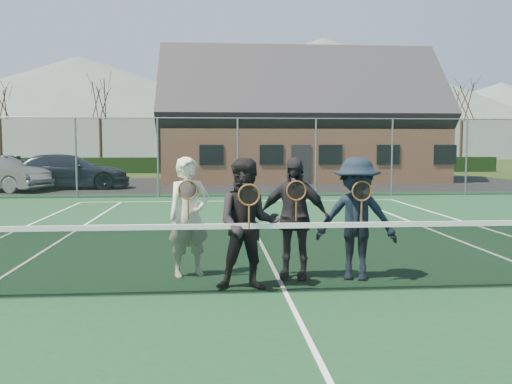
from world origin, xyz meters
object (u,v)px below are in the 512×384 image
at_px(tennis_net, 286,255).
at_px(player_c, 293,218).
at_px(player_b, 248,225).
at_px(car_c, 69,172).
at_px(player_d, 356,219).
at_px(clubhouse, 299,110).
at_px(player_a, 189,217).

distance_m(tennis_net, player_c, 0.92).
bearing_deg(player_b, car_c, 111.29).
bearing_deg(tennis_net, player_d, 29.98).
distance_m(clubhouse, player_a, 23.74).
distance_m(player_c, player_d, 0.92).
height_order(car_c, tennis_net, car_c).
height_order(clubhouse, player_c, clubhouse).
distance_m(tennis_net, clubhouse, 24.57).
bearing_deg(player_d, clubhouse, 82.99).
height_order(player_a, player_c, same).
bearing_deg(player_d, tennis_net, -150.02).
relative_size(tennis_net, player_d, 6.49).
bearing_deg(player_c, player_b, -139.77).
xyz_separation_m(clubhouse, player_b, (-4.49, -23.80, -3.07)).
xyz_separation_m(car_c, player_a, (6.16, -17.05, 0.14)).
xyz_separation_m(car_c, player_c, (7.70, -17.32, 0.14)).
relative_size(player_b, player_c, 1.00).
distance_m(clubhouse, player_c, 23.70).
bearing_deg(car_c, player_a, -162.66).
relative_size(car_c, player_c, 3.00).
height_order(player_a, player_d, same).
relative_size(tennis_net, player_c, 6.49).
bearing_deg(car_c, tennis_net, -160.09).
bearing_deg(player_a, tennis_net, -38.94).
distance_m(player_b, player_d, 1.69).
bearing_deg(clubhouse, player_a, -103.06).
relative_size(car_c, player_b, 3.00).
height_order(tennis_net, player_c, player_c).
bearing_deg(player_b, clubhouse, 79.31).
bearing_deg(player_b, tennis_net, -21.84).
relative_size(player_b, player_d, 1.00).
bearing_deg(player_d, player_a, 170.42).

